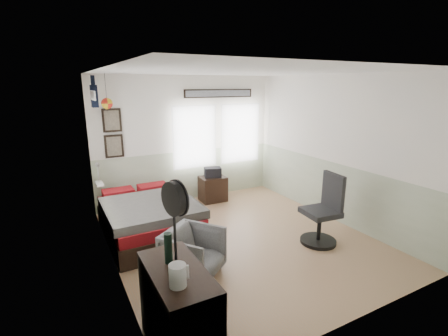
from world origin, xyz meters
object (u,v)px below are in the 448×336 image
Objects in this scene: bed at (149,218)px; dresser at (179,313)px; task_chair at (323,215)px; armchair at (193,253)px; nightstand at (213,189)px.

dresser reaches higher than bed.
task_chair is at bearing -33.97° from bed.
task_chair reaches higher than bed.
bed is at bearing 61.35° from armchair.
task_chair is (2.42, -1.60, 0.16)m from bed.
dresser is (-0.44, -2.65, 0.14)m from bed.
dresser is at bearing -153.63° from task_chair.
armchair is 0.61× the size of task_chair.
task_chair is (2.22, -0.13, 0.15)m from armchair.
bed is at bearing 80.58° from dresser.
task_chair reaches higher than dresser.
bed is 3.64× the size of nightstand.
nightstand is at bearing 111.32° from task_chair.
bed is 2.69m from dresser.
dresser is 1.83× the size of nightstand.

